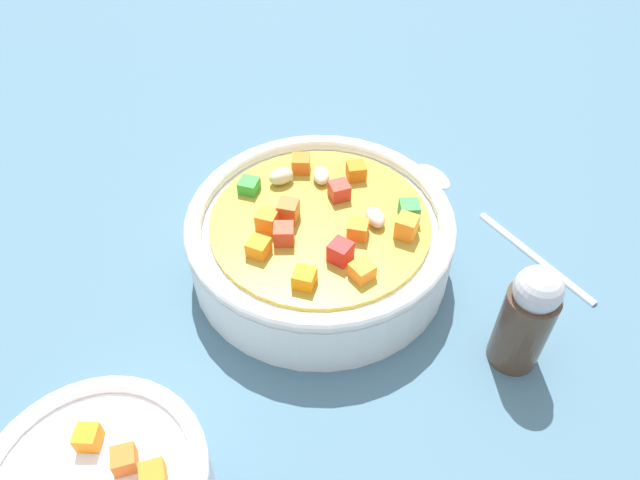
{
  "coord_description": "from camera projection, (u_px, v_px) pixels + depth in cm",
  "views": [
    {
      "loc": [
        26.45,
        15.57,
        34.82
      ],
      "look_at": [
        0.0,
        0.0,
        2.6
      ],
      "focal_mm": 33.35,
      "sensor_mm": 36.0,
      "label": 1
    }
  ],
  "objects": [
    {
      "name": "spoon",
      "position": [
        470.0,
        202.0,
        0.51
      ],
      "size": [
        9.51,
        18.32,
        0.9
      ],
      "rotation": [
        0.0,
        0.0,
        4.28
      ],
      "color": "silver",
      "rests_on": "ground_plane"
    },
    {
      "name": "soup_bowl_main",
      "position": [
        320.0,
        237.0,
        0.44
      ],
      "size": [
        19.62,
        19.62,
        6.36
      ],
      "color": "white",
      "rests_on": "ground_plane"
    },
    {
      "name": "ground_plane",
      "position": [
        320.0,
        271.0,
        0.47
      ],
      "size": [
        140.0,
        140.0,
        2.0
      ],
      "primitive_type": "cube",
      "color": "#42667A"
    },
    {
      "name": "pepper_shaker",
      "position": [
        526.0,
        318.0,
        0.37
      ],
      "size": [
        3.33,
        3.33,
        8.65
      ],
      "color": "#4C3828",
      "rests_on": "ground_plane"
    }
  ]
}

